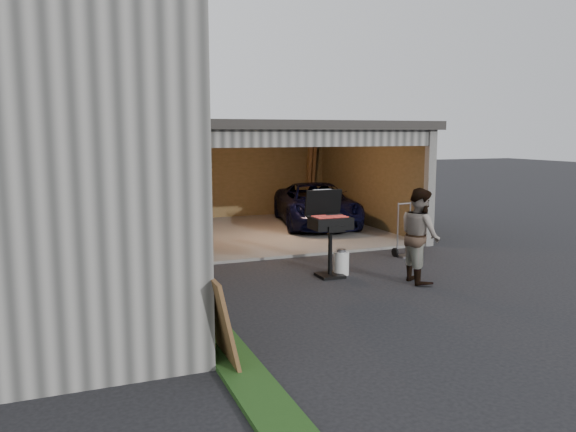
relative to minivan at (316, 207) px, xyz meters
name	(u,v)px	position (x,y,z in m)	size (l,w,h in m)	color
ground	(351,307)	(-2.53, -6.90, -0.59)	(80.00, 80.00, 0.00)	black
groundcover_strip	(225,349)	(-4.78, -7.90, -0.56)	(0.50, 8.00, 0.06)	#193814
garage	(257,162)	(-1.76, -0.11, 1.28)	(6.80, 6.30, 2.90)	#605E59
minivan	(316,207)	(0.00, 0.00, 0.00)	(1.95, 4.22, 1.17)	black
woman	(186,241)	(-4.63, -4.80, 0.21)	(0.58, 0.38, 1.60)	silver
man	(420,235)	(-0.71, -6.01, 0.25)	(0.82, 0.64, 1.68)	#47211C
bbq_grill	(329,226)	(-2.04, -5.09, 0.36)	(0.71, 0.63, 1.59)	black
propane_tank	(341,263)	(-1.78, -5.07, -0.37)	(0.29, 0.29, 0.44)	white
plywood_panel	(219,319)	(-4.93, -8.21, -0.06)	(0.04, 0.95, 1.07)	brown
hand_truck	(405,246)	(0.22, -4.14, -0.36)	(0.49, 0.39, 1.16)	slate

